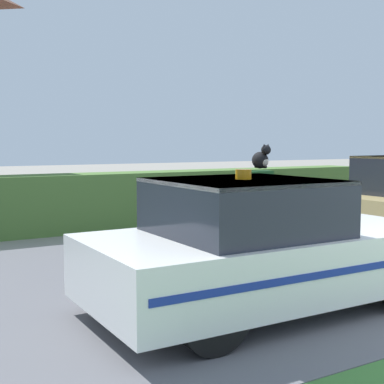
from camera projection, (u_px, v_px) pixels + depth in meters
The scene contains 5 objects.
road_strip at pixel (279, 265), 7.76m from camera, with size 28.00×6.16×0.01m, color #5B5B60.
garden_hedge at pixel (82, 202), 10.76m from camera, with size 14.60×0.88×1.15m, color #4C7233.
police_car at pixel (261, 248), 5.66m from camera, with size 3.90×1.86×1.49m.
cat at pixel (261, 159), 5.59m from camera, with size 0.17×0.30×0.26m.
wheelie_bin at pixel (256, 194), 12.49m from camera, with size 0.61×0.66×1.13m.
Camera 1 is at (-4.99, -1.98, 1.77)m, focal length 50.00 mm.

